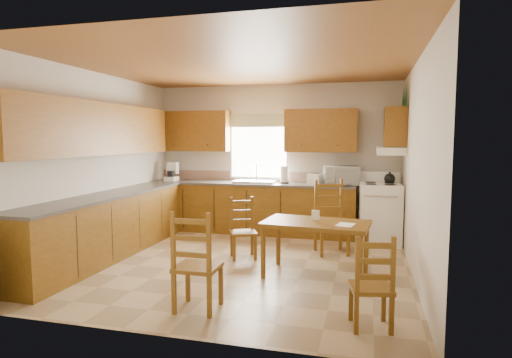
% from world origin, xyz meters
% --- Properties ---
extents(floor, '(4.50, 4.50, 0.00)m').
position_xyz_m(floor, '(0.00, 0.00, 0.00)').
color(floor, tan).
rests_on(floor, ground).
extents(ceiling, '(4.50, 4.50, 0.00)m').
position_xyz_m(ceiling, '(0.00, 0.00, 2.70)').
color(ceiling, '#925B29').
rests_on(ceiling, floor).
extents(wall_left, '(4.50, 4.50, 0.00)m').
position_xyz_m(wall_left, '(-2.25, 0.00, 1.35)').
color(wall_left, beige).
rests_on(wall_left, floor).
extents(wall_right, '(4.50, 4.50, 0.00)m').
position_xyz_m(wall_right, '(2.25, 0.00, 1.35)').
color(wall_right, beige).
rests_on(wall_right, floor).
extents(wall_back, '(4.50, 4.50, 0.00)m').
position_xyz_m(wall_back, '(0.00, 2.25, 1.35)').
color(wall_back, beige).
rests_on(wall_back, floor).
extents(wall_front, '(4.50, 4.50, 0.00)m').
position_xyz_m(wall_front, '(0.00, -2.25, 1.35)').
color(wall_front, beige).
rests_on(wall_front, floor).
extents(lower_cab_back, '(3.75, 0.60, 0.88)m').
position_xyz_m(lower_cab_back, '(-0.38, 1.95, 0.44)').
color(lower_cab_back, brown).
rests_on(lower_cab_back, floor).
extents(lower_cab_left, '(0.60, 3.60, 0.88)m').
position_xyz_m(lower_cab_left, '(-1.95, -0.15, 0.44)').
color(lower_cab_left, brown).
rests_on(lower_cab_left, floor).
extents(counter_back, '(3.75, 0.63, 0.04)m').
position_xyz_m(counter_back, '(-0.38, 1.95, 0.90)').
color(counter_back, '#4D4844').
rests_on(counter_back, lower_cab_back).
extents(counter_left, '(0.63, 3.60, 0.04)m').
position_xyz_m(counter_left, '(-1.95, -0.15, 0.90)').
color(counter_left, '#4D4844').
rests_on(counter_left, lower_cab_left).
extents(backsplash, '(3.75, 0.01, 0.18)m').
position_xyz_m(backsplash, '(-0.38, 2.24, 1.01)').
color(backsplash, '#8C6956').
rests_on(backsplash, counter_back).
extents(upper_cab_back_left, '(1.41, 0.33, 0.75)m').
position_xyz_m(upper_cab_back_left, '(-1.55, 2.08, 1.85)').
color(upper_cab_back_left, brown).
rests_on(upper_cab_back_left, wall_back).
extents(upper_cab_back_right, '(1.25, 0.33, 0.75)m').
position_xyz_m(upper_cab_back_right, '(0.86, 2.08, 1.85)').
color(upper_cab_back_right, brown).
rests_on(upper_cab_back_right, wall_back).
extents(upper_cab_left, '(0.33, 3.60, 0.75)m').
position_xyz_m(upper_cab_left, '(-2.08, -0.15, 1.85)').
color(upper_cab_left, brown).
rests_on(upper_cab_left, wall_left).
extents(upper_cab_stove, '(0.33, 0.62, 0.62)m').
position_xyz_m(upper_cab_stove, '(2.08, 1.65, 1.90)').
color(upper_cab_stove, brown).
rests_on(upper_cab_stove, wall_right).
extents(range_hood, '(0.44, 0.62, 0.12)m').
position_xyz_m(range_hood, '(2.03, 1.65, 1.52)').
color(range_hood, white).
rests_on(range_hood, wall_right).
extents(window_frame, '(1.13, 0.02, 1.18)m').
position_xyz_m(window_frame, '(-0.30, 2.22, 1.55)').
color(window_frame, white).
rests_on(window_frame, wall_back).
extents(window_pane, '(1.05, 0.01, 1.10)m').
position_xyz_m(window_pane, '(-0.30, 2.21, 1.55)').
color(window_pane, white).
rests_on(window_pane, wall_back).
extents(window_valance, '(1.19, 0.01, 0.24)m').
position_xyz_m(window_valance, '(-0.30, 2.19, 2.05)').
color(window_valance, '#50693A').
rests_on(window_valance, wall_back).
extents(sink_basin, '(0.75, 0.45, 0.04)m').
position_xyz_m(sink_basin, '(-0.30, 1.95, 0.94)').
color(sink_basin, silver).
rests_on(sink_basin, counter_back).
extents(pine_decal_a, '(0.22, 0.22, 0.36)m').
position_xyz_m(pine_decal_a, '(2.21, 1.33, 2.38)').
color(pine_decal_a, '#163C1A').
rests_on(pine_decal_a, wall_right).
extents(pine_decal_b, '(0.22, 0.22, 0.36)m').
position_xyz_m(pine_decal_b, '(2.21, 1.65, 2.42)').
color(pine_decal_b, '#163C1A').
rests_on(pine_decal_b, wall_right).
extents(pine_decal_c, '(0.22, 0.22, 0.36)m').
position_xyz_m(pine_decal_c, '(2.21, 1.97, 2.38)').
color(pine_decal_c, '#163C1A').
rests_on(pine_decal_c, wall_right).
extents(stove, '(0.70, 0.72, 0.97)m').
position_xyz_m(stove, '(1.88, 1.70, 0.48)').
color(stove, white).
rests_on(stove, floor).
extents(coffeemaker, '(0.27, 0.29, 0.34)m').
position_xyz_m(coffeemaker, '(-1.93, 1.90, 1.09)').
color(coffeemaker, white).
rests_on(coffeemaker, counter_back).
extents(paper_towel, '(0.17, 0.17, 0.31)m').
position_xyz_m(paper_towel, '(0.23, 2.00, 1.07)').
color(paper_towel, white).
rests_on(paper_towel, counter_back).
extents(toaster, '(0.28, 0.23, 0.19)m').
position_xyz_m(toaster, '(0.79, 1.91, 1.02)').
color(toaster, white).
rests_on(toaster, counter_back).
extents(microwave, '(0.62, 0.51, 0.33)m').
position_xyz_m(microwave, '(1.24, 1.95, 1.09)').
color(microwave, white).
rests_on(microwave, counter_back).
extents(dining_table, '(1.36, 0.87, 0.69)m').
position_xyz_m(dining_table, '(1.07, -0.26, 0.35)').
color(dining_table, brown).
rests_on(dining_table, floor).
extents(chair_near_left, '(0.43, 0.41, 1.01)m').
position_xyz_m(chair_near_left, '(0.05, -1.62, 0.51)').
color(chair_near_left, brown).
rests_on(chair_near_left, floor).
extents(chair_near_right, '(0.43, 0.41, 0.87)m').
position_xyz_m(chair_near_right, '(1.73, -1.61, 0.43)').
color(chair_near_right, brown).
rests_on(chair_near_right, floor).
extents(chair_far_left, '(0.47, 0.47, 0.86)m').
position_xyz_m(chair_far_left, '(-0.04, 0.29, 0.43)').
color(chair_far_left, brown).
rests_on(chair_far_left, floor).
extents(chair_far_right, '(0.58, 0.57, 1.09)m').
position_xyz_m(chair_far_right, '(1.17, 0.86, 0.55)').
color(chair_far_right, brown).
rests_on(chair_far_right, floor).
extents(table_paper, '(0.24, 0.29, 0.00)m').
position_xyz_m(table_paper, '(1.43, -0.37, 0.69)').
color(table_paper, white).
rests_on(table_paper, dining_table).
extents(table_card, '(0.10, 0.03, 0.13)m').
position_xyz_m(table_card, '(1.05, -0.17, 0.76)').
color(table_card, white).
rests_on(table_card, dining_table).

